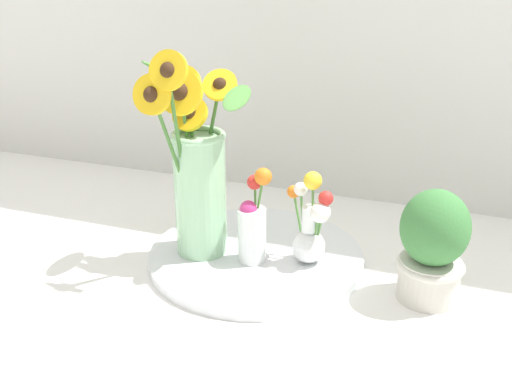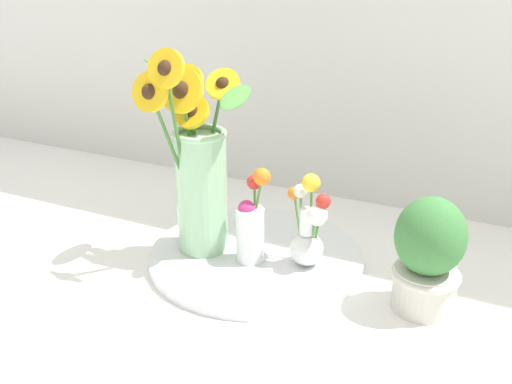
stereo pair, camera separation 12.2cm
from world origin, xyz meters
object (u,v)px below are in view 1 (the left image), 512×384
Objects in this scene: serving_tray at (256,256)px; mason_jar_sunflowers at (197,176)px; vase_bulb_right at (310,228)px; potted_plant at (433,246)px; vase_small_center at (253,225)px.

serving_tray is 0.22m from mason_jar_sunflowers.
potted_plant is (0.24, -0.03, 0.02)m from vase_bulb_right.
vase_bulb_right is at bearing 173.46° from potted_plant.
vase_bulb_right is (0.12, 0.00, 0.09)m from serving_tray.
vase_bulb_right is at bearing 0.00° from serving_tray.
serving_tray is 2.34× the size of vase_bulb_right.
potted_plant is at bearing -4.42° from serving_tray.
potted_plant reaches higher than serving_tray.
vase_bulb_right is at bearing 8.15° from mason_jar_sunflowers.
potted_plant is at bearing 0.71° from vase_small_center.
mason_jar_sunflowers is (-0.12, -0.03, 0.18)m from serving_tray.
mason_jar_sunflowers is 0.25m from vase_bulb_right.
potted_plant is (0.36, -0.03, 0.10)m from serving_tray.
vase_bulb_right is (0.11, 0.03, -0.00)m from vase_small_center.
vase_bulb_right is at bearing 15.94° from vase_small_center.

